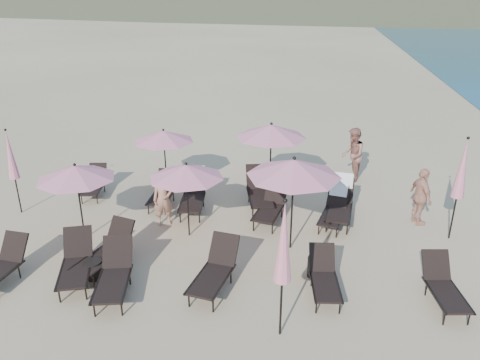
% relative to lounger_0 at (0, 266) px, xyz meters
% --- Properties ---
extents(ground, '(800.00, 800.00, 0.00)m').
position_rel_lounger_0_xyz_m(ground, '(5.26, 0.58, -0.43)').
color(ground, '#D6BA8C').
rests_on(ground, ground).
extents(lounger_0, '(0.74, 1.64, 0.92)m').
position_rel_lounger_0_xyz_m(lounger_0, '(0.00, 0.00, 0.00)').
color(lounger_0, black).
rests_on(lounger_0, ground).
extents(lounger_1, '(1.06, 1.79, 0.97)m').
position_rel_lounger_0_xyz_m(lounger_1, '(2.05, 0.95, 0.02)').
color(lounger_1, black).
rests_on(lounger_1, ground).
extents(lounger_2, '(1.02, 1.81, 0.98)m').
position_rel_lounger_0_xyz_m(lounger_2, '(2.61, 0.07, 0.03)').
color(lounger_2, black).
rests_on(lounger_2, ground).
extents(lounger_3, '(0.92, 1.78, 0.97)m').
position_rel_lounger_0_xyz_m(lounger_3, '(4.69, 0.57, 0.03)').
color(lounger_3, black).
rests_on(lounger_3, ground).
extents(lounger_4, '(0.75, 1.55, 0.86)m').
position_rel_lounger_0_xyz_m(lounger_4, '(7.01, 0.76, -0.03)').
color(lounger_4, black).
rests_on(lounger_4, ground).
extents(lounger_5, '(0.82, 1.60, 0.88)m').
position_rel_lounger_0_xyz_m(lounger_5, '(9.43, 0.81, -0.02)').
color(lounger_5, black).
rests_on(lounger_5, ground).
extents(lounger_6, '(0.81, 1.54, 0.84)m').
position_rel_lounger_0_xyz_m(lounger_6, '(-0.07, 4.79, -0.03)').
color(lounger_6, black).
rests_on(lounger_6, ground).
extents(lounger_7, '(0.65, 1.58, 0.90)m').
position_rel_lounger_0_xyz_m(lounger_7, '(2.27, 4.48, -0.01)').
color(lounger_7, black).
rests_on(lounger_7, ground).
extents(lounger_8, '(0.86, 1.83, 1.10)m').
position_rel_lounger_0_xyz_m(lounger_8, '(3.24, 4.31, 0.10)').
color(lounger_8, black).
rests_on(lounger_8, ground).
extents(lounger_9, '(0.90, 1.74, 0.95)m').
position_rel_lounger_0_xyz_m(lounger_9, '(5.56, 3.95, 0.02)').
color(lounger_9, black).
rests_on(lounger_9, ground).
extents(lounger_10, '(0.88, 1.63, 0.96)m').
position_rel_lounger_0_xyz_m(lounger_10, '(7.29, 4.04, 0.03)').
color(lounger_10, black).
rests_on(lounger_10, ground).
extents(lounger_11, '(0.85, 1.85, 1.12)m').
position_rel_lounger_0_xyz_m(lounger_11, '(7.46, 4.36, 0.11)').
color(lounger_11, black).
rests_on(lounger_11, ground).
extents(lounger_12, '(1.10, 1.93, 1.05)m').
position_rel_lounger_0_xyz_m(lounger_12, '(5.13, 4.81, 0.06)').
color(lounger_12, black).
rests_on(lounger_12, ground).
extents(lounger_13, '(1.18, 1.80, 0.97)m').
position_rel_lounger_0_xyz_m(lounger_13, '(1.59, 0.37, 0.03)').
color(lounger_13, black).
rests_on(lounger_13, ground).
extents(umbrella_open_0, '(1.94, 1.94, 2.09)m').
position_rel_lounger_0_xyz_m(umbrella_open_0, '(0.88, 2.13, 1.42)').
color(umbrella_open_0, black).
rests_on(umbrella_open_0, ground).
extents(umbrella_open_1, '(1.91, 1.91, 2.05)m').
position_rel_lounger_0_xyz_m(umbrella_open_1, '(3.52, 2.73, 1.38)').
color(umbrella_open_1, black).
rests_on(umbrella_open_1, ground).
extents(umbrella_open_2, '(2.26, 2.26, 2.43)m').
position_rel_lounger_0_xyz_m(umbrella_open_2, '(6.20, 2.52, 1.72)').
color(umbrella_open_2, black).
rests_on(umbrella_open_2, ground).
extents(umbrella_open_3, '(1.89, 1.89, 2.04)m').
position_rel_lounger_0_xyz_m(umbrella_open_3, '(2.03, 5.54, 1.37)').
color(umbrella_open_3, black).
rests_on(umbrella_open_3, ground).
extents(umbrella_open_4, '(2.17, 2.17, 2.33)m').
position_rel_lounger_0_xyz_m(umbrella_open_4, '(5.35, 5.75, 1.63)').
color(umbrella_open_4, black).
rests_on(umbrella_open_4, ground).
extents(umbrella_closed_0, '(0.33, 0.33, 2.82)m').
position_rel_lounger_0_xyz_m(umbrella_closed_0, '(6.20, -0.69, 1.53)').
color(umbrella_closed_0, black).
rests_on(umbrella_closed_0, ground).
extents(umbrella_closed_1, '(0.32, 0.32, 2.77)m').
position_rel_lounger_0_xyz_m(umbrella_closed_1, '(10.26, 3.66, 1.50)').
color(umbrella_closed_1, black).
rests_on(umbrella_closed_1, ground).
extents(umbrella_closed_2, '(0.30, 0.30, 2.52)m').
position_rel_lounger_0_xyz_m(umbrella_closed_2, '(-1.65, 3.26, 1.33)').
color(umbrella_closed_2, black).
rests_on(umbrella_closed_2, ground).
extents(side_table_0, '(0.39, 0.39, 0.42)m').
position_rel_lounger_0_xyz_m(side_table_0, '(1.92, 0.51, -0.22)').
color(side_table_0, black).
rests_on(side_table_0, ground).
extents(side_table_1, '(0.39, 0.39, 0.47)m').
position_rel_lounger_0_xyz_m(side_table_1, '(6.84, 1.36, -0.19)').
color(side_table_1, black).
rests_on(side_table_1, ground).
extents(beachgoer_a, '(0.67, 0.58, 1.54)m').
position_rel_lounger_0_xyz_m(beachgoer_a, '(2.70, 3.23, 0.34)').
color(beachgoer_a, '#B0795F').
rests_on(beachgoer_a, ground).
extents(beachgoer_b, '(0.70, 0.89, 1.82)m').
position_rel_lounger_0_xyz_m(beachgoer_b, '(7.94, 7.28, 0.48)').
color(beachgoer_b, '#A86957').
rests_on(beachgoer_b, ground).
extents(beachgoer_c, '(0.69, 1.03, 1.62)m').
position_rel_lounger_0_xyz_m(beachgoer_c, '(9.58, 4.38, 0.38)').
color(beachgoer_c, tan).
rests_on(beachgoer_c, ground).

